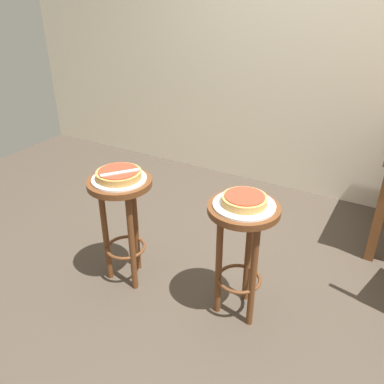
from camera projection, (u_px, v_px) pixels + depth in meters
The scene contains 9 objects.
ground_plane at pixel (228, 302), 2.37m from camera, with size 6.00×6.00×0.00m, color #42382D.
back_wall at pixel (333, 7), 2.93m from camera, with size 6.00×0.10×3.00m, color beige.
stool_foreground at pixel (122, 208), 2.33m from camera, with size 0.37×0.37×0.69m.
serving_plate_foreground at pixel (119, 179), 2.24m from camera, with size 0.31×0.31×0.01m, color silver.
pizza_foreground at pixel (119, 174), 2.23m from camera, with size 0.25×0.25×0.05m.
stool_middle at pixel (242, 237), 2.08m from camera, with size 0.37×0.37×0.69m.
serving_plate_middle at pixel (244, 205), 1.99m from camera, with size 0.31×0.31×0.01m, color white.
pizza_middle at pixel (244, 200), 1.97m from camera, with size 0.23×0.23×0.05m.
pizza_server_knife at pixel (120, 172), 2.19m from camera, with size 0.22×0.02×0.01m, color silver.
Camera 1 is at (0.70, -1.66, 1.69)m, focal length 37.68 mm.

